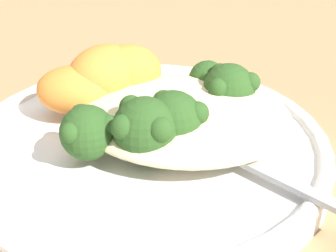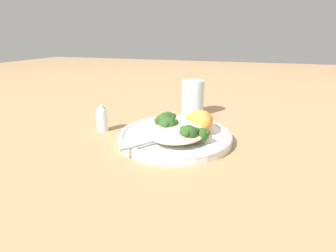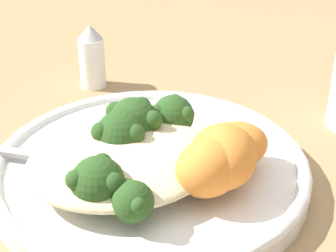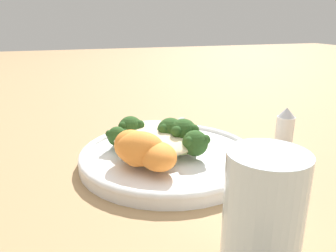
{
  "view_description": "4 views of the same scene",
  "coord_description": "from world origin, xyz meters",
  "px_view_note": "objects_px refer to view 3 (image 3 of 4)",
  "views": [
    {
      "loc": [
        -0.07,
        0.32,
        0.23
      ],
      "look_at": [
        -0.02,
        -0.01,
        0.03
      ],
      "focal_mm": 60.0,
      "sensor_mm": 36.0,
      "label": 1
    },
    {
      "loc": [
        -0.56,
        -0.17,
        0.24
      ],
      "look_at": [
        -0.01,
        0.01,
        0.03
      ],
      "focal_mm": 28.0,
      "sensor_mm": 36.0,
      "label": 2
    },
    {
      "loc": [
        -0.14,
        -0.38,
        0.27
      ],
      "look_at": [
        0.01,
        -0.02,
        0.05
      ],
      "focal_mm": 60.0,
      "sensor_mm": 36.0,
      "label": 3
    },
    {
      "loc": [
        0.42,
        -0.15,
        0.21
      ],
      "look_at": [
        -0.01,
        -0.01,
        0.06
      ],
      "focal_mm": 35.0,
      "sensor_mm": 36.0,
      "label": 4
    }
  ],
  "objects_px": {
    "quinoa_mound": "(123,160)",
    "broccoli_stalk_1": "(136,124)",
    "sweet_potato_chunk_1": "(223,167)",
    "plate": "(150,169)",
    "broccoli_stalk_0": "(174,122)",
    "broccoli_stalk_4": "(146,190)",
    "sweet_potato_chunk_0": "(210,167)",
    "spoon": "(62,157)",
    "broccoli_stalk_3": "(112,179)",
    "salt_shaker": "(90,57)",
    "broccoli_stalk_2": "(126,137)",
    "sweet_potato_chunk_2": "(233,145)",
    "sweet_potato_chunk_3": "(222,156)"
  },
  "relations": [
    {
      "from": "quinoa_mound",
      "to": "broccoli_stalk_1",
      "type": "height_order",
      "value": "broccoli_stalk_1"
    },
    {
      "from": "quinoa_mound",
      "to": "sweet_potato_chunk_1",
      "type": "bearing_deg",
      "value": -32.41
    },
    {
      "from": "sweet_potato_chunk_1",
      "to": "plate",
      "type": "bearing_deg",
      "value": 125.83
    },
    {
      "from": "broccoli_stalk_0",
      "to": "broccoli_stalk_4",
      "type": "bearing_deg",
      "value": 161.07
    },
    {
      "from": "sweet_potato_chunk_0",
      "to": "spoon",
      "type": "height_order",
      "value": "sweet_potato_chunk_0"
    },
    {
      "from": "quinoa_mound",
      "to": "broccoli_stalk_3",
      "type": "bearing_deg",
      "value": -122.22
    },
    {
      "from": "sweet_potato_chunk_1",
      "to": "salt_shaker",
      "type": "relative_size",
      "value": 0.63
    },
    {
      "from": "quinoa_mound",
      "to": "salt_shaker",
      "type": "height_order",
      "value": "salt_shaker"
    },
    {
      "from": "sweet_potato_chunk_0",
      "to": "broccoli_stalk_0",
      "type": "bearing_deg",
      "value": 85.92
    },
    {
      "from": "broccoli_stalk_4",
      "to": "spoon",
      "type": "distance_m",
      "value": 0.09
    },
    {
      "from": "broccoli_stalk_2",
      "to": "salt_shaker",
      "type": "distance_m",
      "value": 0.19
    },
    {
      "from": "broccoli_stalk_1",
      "to": "salt_shaker",
      "type": "relative_size",
      "value": 1.1
    },
    {
      "from": "broccoli_stalk_4",
      "to": "sweet_potato_chunk_2",
      "type": "distance_m",
      "value": 0.09
    },
    {
      "from": "plate",
      "to": "sweet_potato_chunk_1",
      "type": "height_order",
      "value": "sweet_potato_chunk_1"
    },
    {
      "from": "plate",
      "to": "broccoli_stalk_1",
      "type": "height_order",
      "value": "broccoli_stalk_1"
    },
    {
      "from": "sweet_potato_chunk_0",
      "to": "sweet_potato_chunk_1",
      "type": "relative_size",
      "value": 1.24
    },
    {
      "from": "plate",
      "to": "quinoa_mound",
      "type": "bearing_deg",
      "value": -155.24
    },
    {
      "from": "broccoli_stalk_3",
      "to": "quinoa_mound",
      "type": "bearing_deg",
      "value": -141.96
    },
    {
      "from": "broccoli_stalk_4",
      "to": "plate",
      "type": "bearing_deg",
      "value": -154.98
    },
    {
      "from": "broccoli_stalk_2",
      "to": "broccoli_stalk_3",
      "type": "distance_m",
      "value": 0.06
    },
    {
      "from": "spoon",
      "to": "salt_shaker",
      "type": "distance_m",
      "value": 0.19
    },
    {
      "from": "sweet_potato_chunk_1",
      "to": "sweet_potato_chunk_3",
      "type": "height_order",
      "value": "sweet_potato_chunk_3"
    },
    {
      "from": "plate",
      "to": "salt_shaker",
      "type": "relative_size",
      "value": 3.67
    },
    {
      "from": "broccoli_stalk_0",
      "to": "salt_shaker",
      "type": "xyz_separation_m",
      "value": [
        -0.03,
        0.18,
        -0.0
      ]
    },
    {
      "from": "quinoa_mound",
      "to": "broccoli_stalk_2",
      "type": "xyz_separation_m",
      "value": [
        0.01,
        0.02,
        0.01
      ]
    },
    {
      "from": "broccoli_stalk_1",
      "to": "broccoli_stalk_3",
      "type": "height_order",
      "value": "broccoli_stalk_1"
    },
    {
      "from": "quinoa_mound",
      "to": "broccoli_stalk_0",
      "type": "bearing_deg",
      "value": 30.44
    },
    {
      "from": "quinoa_mound",
      "to": "sweet_potato_chunk_0",
      "type": "bearing_deg",
      "value": -42.6
    },
    {
      "from": "broccoli_stalk_4",
      "to": "broccoli_stalk_2",
      "type": "bearing_deg",
      "value": -137.63
    },
    {
      "from": "broccoli_stalk_3",
      "to": "salt_shaker",
      "type": "relative_size",
      "value": 1.61
    },
    {
      "from": "broccoli_stalk_2",
      "to": "spoon",
      "type": "height_order",
      "value": "broccoli_stalk_2"
    },
    {
      "from": "salt_shaker",
      "to": "broccoli_stalk_2",
      "type": "bearing_deg",
      "value": -96.56
    },
    {
      "from": "broccoli_stalk_2",
      "to": "salt_shaker",
      "type": "relative_size",
      "value": 1.15
    },
    {
      "from": "plate",
      "to": "sweet_potato_chunk_0",
      "type": "relative_size",
      "value": 4.7
    },
    {
      "from": "plate",
      "to": "broccoli_stalk_2",
      "type": "bearing_deg",
      "value": 155.4
    },
    {
      "from": "quinoa_mound",
      "to": "sweet_potato_chunk_3",
      "type": "relative_size",
      "value": 2.36
    },
    {
      "from": "broccoli_stalk_3",
      "to": "sweet_potato_chunk_1",
      "type": "bearing_deg",
      "value": 151.12
    },
    {
      "from": "broccoli_stalk_3",
      "to": "sweet_potato_chunk_0",
      "type": "distance_m",
      "value": 0.07
    },
    {
      "from": "broccoli_stalk_4",
      "to": "sweet_potato_chunk_1",
      "type": "xyz_separation_m",
      "value": [
        0.06,
        0.0,
        0.0
      ]
    },
    {
      "from": "broccoli_stalk_2",
      "to": "sweet_potato_chunk_3",
      "type": "relative_size",
      "value": 1.28
    },
    {
      "from": "broccoli_stalk_1",
      "to": "broccoli_stalk_4",
      "type": "relative_size",
      "value": 0.95
    },
    {
      "from": "plate",
      "to": "broccoli_stalk_3",
      "type": "xyz_separation_m",
      "value": [
        -0.04,
        -0.04,
        0.03
      ]
    },
    {
      "from": "sweet_potato_chunk_2",
      "to": "sweet_potato_chunk_3",
      "type": "height_order",
      "value": "sweet_potato_chunk_3"
    },
    {
      "from": "sweet_potato_chunk_0",
      "to": "spoon",
      "type": "distance_m",
      "value": 0.13
    },
    {
      "from": "broccoli_stalk_2",
      "to": "salt_shaker",
      "type": "xyz_separation_m",
      "value": [
        0.02,
        0.19,
        -0.01
      ]
    },
    {
      "from": "sweet_potato_chunk_1",
      "to": "spoon",
      "type": "bearing_deg",
      "value": 144.26
    },
    {
      "from": "broccoli_stalk_0",
      "to": "sweet_potato_chunk_2",
      "type": "height_order",
      "value": "broccoli_stalk_0"
    },
    {
      "from": "broccoli_stalk_0",
      "to": "sweet_potato_chunk_1",
      "type": "relative_size",
      "value": 1.86
    },
    {
      "from": "broccoli_stalk_3",
      "to": "spoon",
      "type": "relative_size",
      "value": 1.1
    },
    {
      "from": "broccoli_stalk_4",
      "to": "salt_shaker",
      "type": "distance_m",
      "value": 0.26
    }
  ]
}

